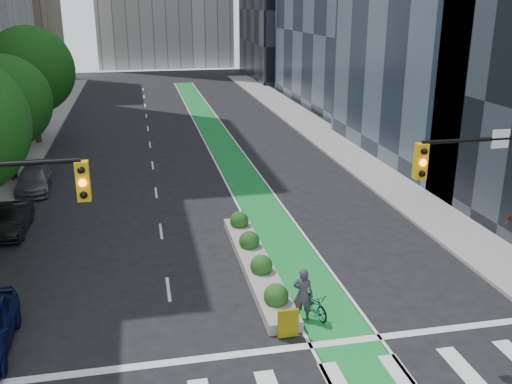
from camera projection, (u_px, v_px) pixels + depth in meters
name	position (u px, v px, depth m)	size (l,w,h in m)	color
ground	(264.00, 375.00, 17.06)	(160.00, 160.00, 0.00)	black
sidewalk_left	(11.00, 168.00, 37.98)	(3.60, 90.00, 0.15)	gray
sidewalk_right	(346.00, 150.00, 42.51)	(3.60, 90.00, 0.15)	gray
bike_lane_paint	(220.00, 141.00, 45.48)	(2.20, 70.00, 0.01)	#178133
tree_midfar	(4.00, 102.00, 33.79)	(5.60, 5.60, 7.76)	black
tree_far	(30.00, 70.00, 42.84)	(6.60, 6.60, 9.00)	black
median_planter	(256.00, 261.00, 23.71)	(1.20, 10.26, 1.10)	gray
bicycle	(314.00, 303.00, 20.25)	(0.61, 1.74, 0.92)	gray
cyclist	(303.00, 294.00, 19.78)	(0.71, 0.47, 1.95)	#35313B
parked_car_left_mid	(12.00, 219.00, 27.43)	(1.40, 4.01, 1.32)	black
parked_car_left_far	(34.00, 179.00, 33.54)	(1.88, 4.61, 1.34)	#595C5E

